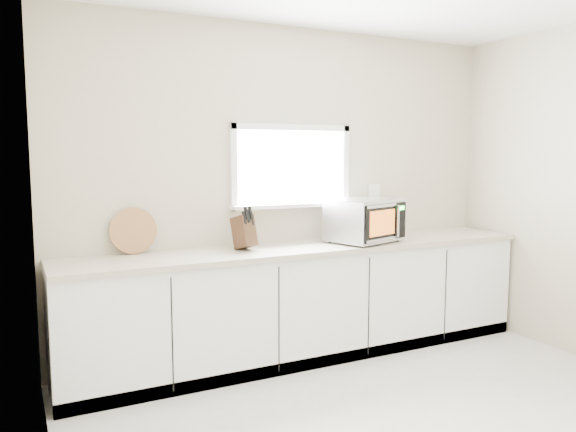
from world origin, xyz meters
TOP-DOWN VIEW (x-y plane):
  - back_wall at (0.00, 2.00)m, footprint 4.00×0.17m
  - cabinets at (0.00, 1.70)m, footprint 3.92×0.60m
  - countertop at (0.00, 1.69)m, footprint 3.92×0.64m
  - microwave at (0.51, 1.63)m, footprint 0.67×0.59m
  - knife_block at (-0.54, 1.73)m, footprint 0.16×0.25m
  - cutting_board at (-1.33, 1.94)m, footprint 0.34×0.08m
  - coffee_grinder at (0.68, 1.76)m, footprint 0.14×0.14m

SIDE VIEW (x-z plane):
  - cabinets at x=0.00m, z-range 0.00..0.88m
  - countertop at x=0.00m, z-range 0.88..0.92m
  - coffee_grinder at x=0.68m, z-range 0.92..1.13m
  - knife_block at x=-0.54m, z-range 0.90..1.24m
  - cutting_board at x=-1.33m, z-range 0.92..1.26m
  - microwave at x=0.51m, z-range 0.93..1.29m
  - back_wall at x=0.00m, z-range 0.01..2.71m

